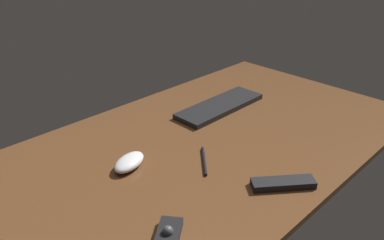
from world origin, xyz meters
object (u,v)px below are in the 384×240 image
Objects in this scene: keyboard at (220,106)px; computer_mouse at (129,162)px; tv_remote at (283,183)px; pen at (204,161)px.

keyboard is 49.43cm from computer_mouse.
pen is (-6.33, 23.23, -0.52)cm from tv_remote.
tv_remote is (23.49, -36.82, -0.66)cm from computer_mouse.
computer_mouse is 0.68× the size of tv_remote.
computer_mouse is 43.68cm from tv_remote.
tv_remote is at bearing -122.05° from pen.
keyboard is 2.21× the size of tv_remote.
tv_remote reaches higher than pen.
computer_mouse reaches higher than tv_remote.
keyboard is 2.58× the size of pen.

